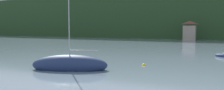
% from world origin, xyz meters
% --- Properties ---
extents(wooded_hillside, '(352.00, 67.31, 37.75)m').
position_xyz_m(wooded_hillside, '(-16.33, 145.25, 8.37)').
color(wooded_hillside, '#264223').
rests_on(wooded_hillside, ground_plane).
extents(shore_building_west, '(4.32, 3.66, 6.94)m').
position_xyz_m(shore_building_west, '(0.00, 100.97, 3.37)').
color(shore_building_west, gray).
rests_on(shore_building_west, ground_plane).
extents(sailboat_mid_5, '(8.66, 5.26, 10.08)m').
position_xyz_m(sailboat_mid_5, '(-5.24, 37.05, 0.52)').
color(sailboat_mid_5, navy).
rests_on(sailboat_mid_5, ground_plane).
extents(mooring_buoy_mid, '(0.45, 0.45, 0.45)m').
position_xyz_m(mooring_buoy_mid, '(1.24, 43.30, 0.00)').
color(mooring_buoy_mid, yellow).
rests_on(mooring_buoy_mid, ground_plane).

